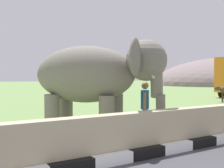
% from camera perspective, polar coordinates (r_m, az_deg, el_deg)
% --- Properties ---
extents(barrier_parapet, '(28.00, 0.36, 1.00)m').
position_cam_1_polar(barrier_parapet, '(6.44, 6.38, -10.23)').
color(barrier_parapet, tan).
rests_on(barrier_parapet, ground_plane).
extents(elephant, '(3.76, 3.89, 2.85)m').
position_cam_1_polar(elephant, '(8.06, -3.39, 1.78)').
color(elephant, slate).
rests_on(elephant, ground_plane).
extents(person_handler, '(0.49, 0.55, 1.66)m').
position_cam_1_polar(person_handler, '(8.55, 6.94, -4.44)').
color(person_handler, navy).
rests_on(person_handler, ground_plane).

